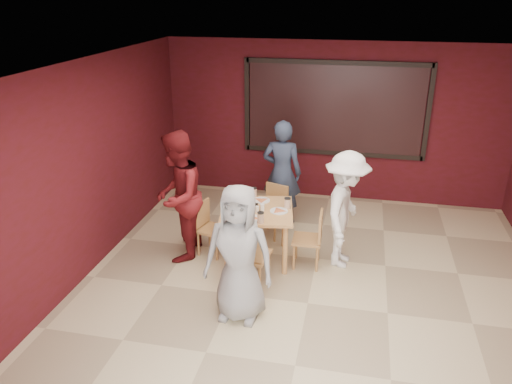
% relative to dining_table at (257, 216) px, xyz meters
% --- Properties ---
extents(floor, '(7.00, 7.00, 0.00)m').
position_rel_dining_table_xyz_m(floor, '(0.84, -0.95, -0.68)').
color(floor, '#CCBB8E').
rests_on(floor, ground).
extents(window_blinds, '(3.00, 0.02, 1.50)m').
position_rel_dining_table_xyz_m(window_blinds, '(0.84, 2.50, 0.97)').
color(window_blinds, black).
extents(dining_table, '(1.13, 1.13, 0.92)m').
position_rel_dining_table_xyz_m(dining_table, '(0.00, 0.00, 0.00)').
color(dining_table, tan).
rests_on(dining_table, floor).
extents(chair_front, '(0.49, 0.49, 0.90)m').
position_rel_dining_table_xyz_m(chair_front, '(0.07, -0.77, -0.17)').
color(chair_front, tan).
rests_on(chair_front, floor).
extents(chair_back, '(0.49, 0.49, 0.80)m').
position_rel_dining_table_xyz_m(chair_back, '(0.09, 0.82, -0.22)').
color(chair_back, tan).
rests_on(chair_back, floor).
extents(chair_left, '(0.46, 0.46, 0.78)m').
position_rel_dining_table_xyz_m(chair_left, '(-0.72, 0.03, -0.23)').
color(chair_left, tan).
rests_on(chair_left, floor).
extents(chair_right, '(0.40, 0.40, 0.81)m').
position_rel_dining_table_xyz_m(chair_right, '(0.78, -0.03, -0.22)').
color(chair_right, tan).
rests_on(chair_right, floor).
extents(diner_front, '(0.83, 0.57, 1.65)m').
position_rel_dining_table_xyz_m(diner_front, '(0.08, -1.34, 0.15)').
color(diner_front, gray).
rests_on(diner_front, floor).
extents(diner_back, '(0.63, 0.42, 1.73)m').
position_rel_dining_table_xyz_m(diner_back, '(0.14, 1.26, 0.19)').
color(diner_back, '#2C374E').
rests_on(diner_back, floor).
extents(diner_left, '(0.76, 0.95, 1.85)m').
position_rel_dining_table_xyz_m(diner_left, '(-1.09, -0.14, 0.25)').
color(diner_left, maroon).
rests_on(diner_left, floor).
extents(diner_right, '(0.75, 1.13, 1.64)m').
position_rel_dining_table_xyz_m(diner_right, '(1.20, 0.13, 0.14)').
color(diner_right, white).
rests_on(diner_right, floor).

